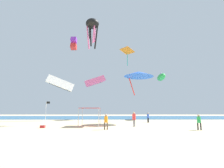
% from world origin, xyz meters
% --- Properties ---
extents(ground, '(110.00, 110.00, 0.10)m').
position_xyz_m(ground, '(0.00, 0.00, -0.05)').
color(ground, beige).
extents(ocean_strip, '(110.00, 22.63, 0.03)m').
position_xyz_m(ocean_strip, '(0.00, 27.36, 0.01)').
color(ocean_strip, '#28608C').
rests_on(ocean_strip, ground).
extents(canopy_tent, '(2.62, 2.94, 2.41)m').
position_xyz_m(canopy_tent, '(-3.79, 1.09, 2.27)').
color(canopy_tent, '#B2B2B7').
rests_on(canopy_tent, ground).
extents(person_near_tent, '(0.39, 0.39, 1.66)m').
position_xyz_m(person_near_tent, '(8.57, -3.23, 0.97)').
color(person_near_tent, black).
rests_on(person_near_tent, ground).
extents(person_leftmost, '(0.45, 0.47, 1.90)m').
position_xyz_m(person_leftmost, '(2.03, 0.52, 1.12)').
color(person_leftmost, slate).
rests_on(person_leftmost, ground).
extents(person_central, '(0.45, 0.40, 1.69)m').
position_xyz_m(person_central, '(-1.53, -2.76, 0.99)').
color(person_central, brown).
rests_on(person_central, ground).
extents(person_rightmost, '(0.40, 0.40, 1.67)m').
position_xyz_m(person_rightmost, '(5.37, 7.37, 0.98)').
color(person_rightmost, black).
rests_on(person_rightmost, ground).
extents(banner_flag, '(0.61, 0.06, 3.50)m').
position_xyz_m(banner_flag, '(-11.51, 5.86, 2.12)').
color(banner_flag, silver).
rests_on(banner_flag, ground).
extents(cooler_box, '(0.57, 0.37, 0.35)m').
position_xyz_m(cooler_box, '(-9.23, -0.95, 0.18)').
color(cooler_box, red).
rests_on(cooler_box, ground).
extents(kite_parafoil_pink, '(5.51, 1.64, 3.35)m').
position_xyz_m(kite_parafoil_pink, '(-5.07, 20.69, 9.48)').
color(kite_parafoil_pink, pink).
extents(kite_delta_blue, '(6.58, 6.57, 3.85)m').
position_xyz_m(kite_delta_blue, '(3.57, 5.20, 7.97)').
color(kite_delta_blue, blue).
extents(kite_octopus_black, '(3.13, 3.13, 5.36)m').
position_xyz_m(kite_octopus_black, '(-4.21, 5.26, 16.59)').
color(kite_octopus_black, black).
extents(kite_inflatable_green, '(2.18, 5.49, 2.09)m').
position_xyz_m(kite_inflatable_green, '(11.14, 17.84, 9.95)').
color(kite_inflatable_green, green).
extents(kite_box_purple, '(1.52, 1.87, 3.53)m').
position_xyz_m(kite_box_purple, '(-11.14, 21.45, 19.97)').
color(kite_box_purple, purple).
extents(kite_diamond_orange, '(4.08, 4.08, 4.43)m').
position_xyz_m(kite_diamond_orange, '(3.19, 19.54, 17.04)').
color(kite_diamond_orange, orange).
extents(kite_parafoil_white, '(5.62, 2.61, 3.61)m').
position_xyz_m(kite_parafoil_white, '(-11.73, 13.25, 7.70)').
color(kite_parafoil_white, white).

